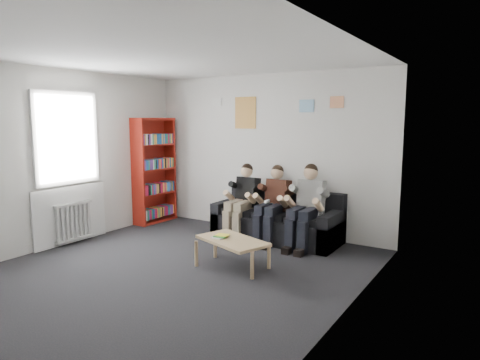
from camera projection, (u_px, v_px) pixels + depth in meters
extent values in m
plane|color=black|center=(170.00, 273.00, 5.45)|extent=(5.00, 5.00, 0.00)
plane|color=white|center=(165.00, 54.00, 5.07)|extent=(5.00, 5.00, 0.00)
plane|color=silver|center=(265.00, 154.00, 7.35)|extent=(4.50, 0.00, 4.50)
plane|color=silver|center=(55.00, 159.00, 6.45)|extent=(0.00, 5.00, 5.00)
plane|color=silver|center=(346.00, 182.00, 4.07)|extent=(0.00, 5.00, 5.00)
cube|color=black|center=(276.00, 228.00, 6.92)|extent=(2.04, 0.84, 0.39)
cube|color=black|center=(286.00, 201.00, 7.13)|extent=(2.04, 0.19, 0.40)
cube|color=black|center=(228.00, 216.00, 7.40)|extent=(0.17, 0.84, 0.56)
cube|color=black|center=(332.00, 231.00, 6.41)|extent=(0.17, 0.84, 0.56)
cube|color=black|center=(274.00, 214.00, 6.82)|extent=(1.71, 0.58, 0.09)
cube|color=maroon|center=(155.00, 170.00, 8.05)|extent=(0.29, 0.88, 1.97)
cube|color=tan|center=(232.00, 241.00, 5.59)|extent=(0.96, 0.53, 0.04)
cylinder|color=tan|center=(196.00, 254.00, 5.67)|extent=(0.05, 0.05, 0.34)
cylinder|color=tan|center=(252.00, 265.00, 5.21)|extent=(0.05, 0.05, 0.34)
cylinder|color=tan|center=(215.00, 246.00, 6.03)|extent=(0.05, 0.05, 0.34)
cylinder|color=tan|center=(269.00, 256.00, 5.57)|extent=(0.05, 0.05, 0.34)
cube|color=silver|center=(218.00, 237.00, 5.65)|extent=(0.17, 0.12, 0.01)
cube|color=green|center=(220.00, 236.00, 5.66)|extent=(0.17, 0.12, 0.01)
cube|color=yellow|center=(223.00, 235.00, 5.67)|extent=(0.17, 0.12, 0.01)
cube|color=black|center=(248.00, 192.00, 7.18)|extent=(0.36, 0.27, 0.52)
sphere|color=tan|center=(247.00, 171.00, 7.10)|extent=(0.20, 0.20, 0.20)
sphere|color=black|center=(247.00, 169.00, 7.10)|extent=(0.19, 0.19, 0.19)
cube|color=#7E705A|center=(239.00, 205.00, 6.97)|extent=(0.33, 0.42, 0.14)
cube|color=#7E705A|center=(232.00, 226.00, 6.85)|extent=(0.31, 0.13, 0.48)
cube|color=black|center=(230.00, 239.00, 6.83)|extent=(0.31, 0.24, 0.09)
cube|color=#4D2619|center=(278.00, 195.00, 6.88)|extent=(0.37, 0.27, 0.52)
sphere|color=tan|center=(277.00, 173.00, 6.80)|extent=(0.20, 0.20, 0.20)
sphere|color=black|center=(278.00, 171.00, 6.80)|extent=(0.19, 0.19, 0.19)
cube|color=black|center=(270.00, 209.00, 6.67)|extent=(0.33, 0.42, 0.14)
cube|color=black|center=(263.00, 231.00, 6.54)|extent=(0.31, 0.13, 0.48)
cube|color=black|center=(261.00, 244.00, 6.53)|extent=(0.31, 0.24, 0.09)
cube|color=white|center=(267.00, 201.00, 6.57)|extent=(0.04, 0.13, 0.04)
cube|color=white|center=(311.00, 197.00, 6.58)|extent=(0.39, 0.29, 0.56)
sphere|color=tan|center=(311.00, 173.00, 6.49)|extent=(0.22, 0.22, 0.22)
sphere|color=black|center=(311.00, 170.00, 6.50)|extent=(0.21, 0.21, 0.21)
cube|color=black|center=(303.00, 213.00, 6.36)|extent=(0.35, 0.45, 0.15)
cube|color=black|center=(296.00, 237.00, 6.22)|extent=(0.34, 0.14, 0.48)
cube|color=black|center=(294.00, 251.00, 6.20)|extent=(0.34, 0.26, 0.10)
cylinder|color=silver|center=(58.00, 225.00, 6.47)|extent=(0.06, 0.06, 0.60)
cylinder|color=silver|center=(63.00, 224.00, 6.53)|extent=(0.06, 0.06, 0.60)
cylinder|color=silver|center=(67.00, 223.00, 6.60)|extent=(0.06, 0.06, 0.60)
cylinder|color=silver|center=(72.00, 222.00, 6.67)|extent=(0.06, 0.06, 0.60)
cylinder|color=silver|center=(76.00, 221.00, 6.73)|extent=(0.06, 0.06, 0.60)
cylinder|color=silver|center=(80.00, 220.00, 6.80)|extent=(0.06, 0.06, 0.60)
cylinder|color=silver|center=(85.00, 219.00, 6.87)|extent=(0.06, 0.06, 0.60)
cylinder|color=silver|center=(89.00, 218.00, 6.94)|extent=(0.06, 0.06, 0.60)
cube|color=silver|center=(75.00, 239.00, 6.74)|extent=(0.10, 0.64, 0.04)
cube|color=silver|center=(73.00, 204.00, 6.66)|extent=(0.10, 0.64, 0.04)
cube|color=white|center=(66.00, 138.00, 6.56)|extent=(0.02, 1.00, 1.30)
cube|color=white|center=(64.00, 93.00, 6.46)|extent=(0.05, 1.12, 0.06)
cube|color=white|center=(69.00, 182.00, 6.65)|extent=(0.05, 1.12, 0.06)
cube|color=white|center=(71.00, 215.00, 6.72)|extent=(0.03, 1.30, 0.90)
cube|color=gold|center=(245.00, 113.00, 7.45)|extent=(0.42, 0.01, 0.55)
cube|color=#46AAF1|center=(307.00, 106.00, 6.83)|extent=(0.25, 0.01, 0.20)
cube|color=#D0417E|center=(337.00, 102.00, 6.56)|extent=(0.22, 0.01, 0.18)
cube|color=silver|center=(217.00, 102.00, 7.74)|extent=(0.20, 0.01, 0.14)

